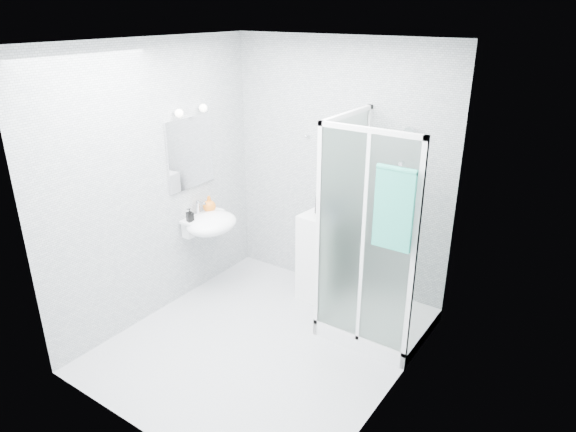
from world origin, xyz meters
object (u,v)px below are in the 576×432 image
Objects in this scene: wall_basin at (210,223)px; hand_towel at (394,207)px; soap_dispenser_orange at (209,204)px; shower_enclosure at (369,287)px; shampoo_bottle_b at (332,207)px; storage_cabinet at (321,257)px; soap_dispenser_black at (190,215)px; shampoo_bottle_a at (320,202)px.

wall_basin is 2.09m from hand_towel.
shower_enclosure is at bearing 6.61° from soap_dispenser_orange.
shampoo_bottle_b is 1.28m from soap_dispenser_orange.
hand_towel is at bearing -27.88° from storage_cabinet.
shower_enclosure is 14.65× the size of soap_dispenser_black.
shampoo_bottle_b is at bearing 20.89° from soap_dispenser_orange.
soap_dispenser_orange reaches higher than soap_dispenser_black.
shower_enclosure is 9.25× the size of shampoo_bottle_b.
shampoo_bottle_a is 1.90× the size of soap_dispenser_black.
shampoo_bottle_a is at bearing 30.46° from wall_basin.
shampoo_bottle_a is (-0.70, 0.25, 0.61)m from shower_enclosure.
soap_dispenser_orange is at bearing 174.58° from hand_towel.
shampoo_bottle_b is at bearing 32.67° from soap_dispenser_black.
soap_dispenser_black is at bearing -147.33° from shampoo_bottle_b.
soap_dispenser_orange is (-2.09, 0.20, -0.49)m from hand_towel.
shampoo_bottle_a is 1.50× the size of soap_dispenser_orange.
shampoo_bottle_a is at bearing 147.93° from hand_towel.
wall_basin is at bearing -149.54° from shampoo_bottle_a.
hand_towel is 2.15m from soap_dispenser_orange.
soap_dispenser_orange is (-1.75, -0.20, 0.50)m from shower_enclosure.
hand_towel reaches higher than shampoo_bottle_a.
wall_basin is 2.16× the size of shampoo_bottle_a.
shampoo_bottle_b is 1.25× the size of soap_dispenser_orange.
soap_dispenser_black is (-2.07, -0.10, -0.51)m from hand_towel.
wall_basin reaches higher than soap_dispenser_black.
wall_basin is 2.59× the size of shampoo_bottle_b.
wall_basin is (-1.66, -0.32, 0.35)m from shower_enclosure.
shower_enclosure is 11.56× the size of soap_dispenser_orange.
hand_towel reaches higher than storage_cabinet.
shower_enclosure is at bearing 10.81° from wall_basin.
shower_enclosure reaches higher than shampoo_bottle_b.
storage_cabinet is (1.00, 0.56, -0.33)m from wall_basin.
shampoo_bottle_b is at bearing 2.23° from shampoo_bottle_a.
shower_enclosure reaches higher than soap_dispenser_orange.
storage_cabinet is 4.29× the size of shampoo_bottle_b.
shampoo_bottle_a reaches higher than soap_dispenser_orange.
shampoo_bottle_a reaches higher than soap_dispenser_black.
wall_basin is at bearing -49.21° from soap_dispenser_orange.
shampoo_bottle_a reaches higher than shampoo_bottle_b.
soap_dispenser_orange is at bearing -152.94° from storage_cabinet.
soap_dispenser_orange is at bearing 93.29° from soap_dispenser_black.
soap_dispenser_orange is at bearing 130.79° from wall_basin.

